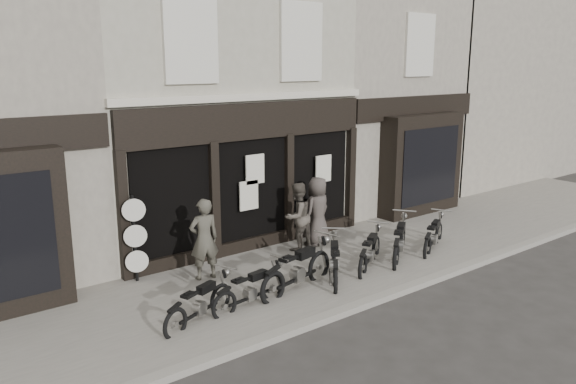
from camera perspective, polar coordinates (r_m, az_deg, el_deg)
ground_plane at (r=12.71m, az=4.04°, el=-9.57°), size 90.00×90.00×0.00m
pavement at (r=13.32m, az=1.43°, el=-8.18°), size 30.00×4.20×0.12m
kerb at (r=11.86m, az=8.14°, el=-11.05°), size 30.00×0.25×0.13m
central_building at (r=16.65m, az=-9.72°, el=10.10°), size 7.30×6.22×8.34m
neighbour_right at (r=20.40m, az=6.54°, el=10.59°), size 5.60×6.73×8.34m
filler_right at (r=26.78m, az=19.20°, el=10.65°), size 11.00×6.00×8.20m
motorcycle_0 at (r=10.95m, az=-8.96°, el=-11.47°), size 1.83×0.94×0.92m
motorcycle_1 at (r=11.46m, az=-3.85°, el=-10.19°), size 1.91×0.56×0.92m
motorcycle_2 at (r=12.20m, az=1.01°, el=-8.26°), size 2.31×0.87×1.12m
motorcycle_3 at (r=12.86m, az=4.74°, el=-7.37°), size 1.58×1.75×1.02m
motorcycle_4 at (r=13.66m, az=8.31°, el=-6.30°), size 1.83×1.29×0.98m
motorcycle_5 at (r=14.38m, az=11.26°, el=-5.25°), size 1.96×1.54×1.08m
motorcycle_6 at (r=15.23m, az=14.55°, el=-4.57°), size 1.86×1.13×0.96m
man_left at (r=12.65m, az=-8.52°, el=-4.76°), size 0.73×0.54×1.85m
man_centre at (r=14.48m, az=0.95°, el=-2.49°), size 0.97×0.82×1.77m
man_right at (r=14.92m, az=3.02°, el=-1.92°), size 1.01×0.78×1.83m
advert_sign_post at (r=12.81m, az=-15.25°, el=-5.01°), size 0.49×0.33×2.08m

